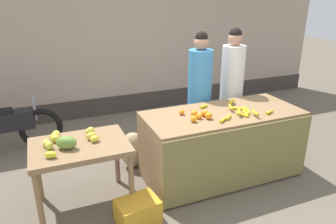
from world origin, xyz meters
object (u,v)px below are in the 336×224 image
object	(u,v)px
vendor_woman_blue_shirt	(199,95)
produce_sack	(133,150)
produce_crate	(138,211)
parked_motorcycle	(6,128)
vendor_woman_white_shirt	(231,90)

from	to	relation	value
vendor_woman_blue_shirt	produce_sack	distance (m)	1.23
produce_crate	produce_sack	bearing A→B (deg)	75.72
parked_motorcycle	produce_crate	size ratio (longest dim) A/B	3.64
produce_crate	produce_sack	world-z (taller)	produce_sack
vendor_woman_white_shirt	produce_sack	xyz separation A→B (m)	(-1.58, -0.05, -0.68)
vendor_woman_blue_shirt	produce_crate	world-z (taller)	vendor_woman_blue_shirt
parked_motorcycle	produce_sack	xyz separation A→B (m)	(1.63, -1.11, -0.15)
vendor_woman_blue_shirt	produce_crate	bearing A→B (deg)	-138.38
parked_motorcycle	produce_sack	distance (m)	1.98
vendor_woman_white_shirt	vendor_woman_blue_shirt	bearing A→B (deg)	179.73
produce_crate	vendor_woman_white_shirt	bearing A→B (deg)	32.24
vendor_woman_blue_shirt	vendor_woman_white_shirt	world-z (taller)	vendor_woman_white_shirt
vendor_woman_blue_shirt	produce_sack	size ratio (longest dim) A/B	3.55
parked_motorcycle	produce_crate	distance (m)	2.63
parked_motorcycle	produce_crate	world-z (taller)	parked_motorcycle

